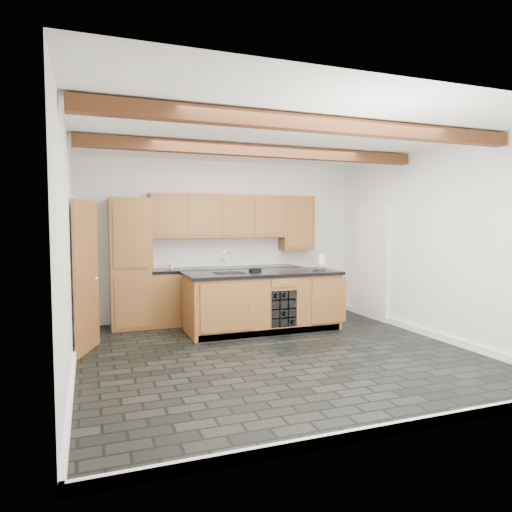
{
  "coord_description": "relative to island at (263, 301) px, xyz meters",
  "views": [
    {
      "loc": [
        -2.29,
        -5.42,
        1.68
      ],
      "look_at": [
        0.01,
        0.8,
        1.22
      ],
      "focal_mm": 32.0,
      "sensor_mm": 36.0,
      "label": 1
    }
  ],
  "objects": [
    {
      "name": "paper_towel",
      "position": [
        1.11,
        0.11,
        0.59
      ],
      "size": [
        0.11,
        0.11,
        0.24
      ],
      "primitive_type": "cylinder",
      "color": "white",
      "rests_on": "island"
    },
    {
      "name": "fruit_cluster",
      "position": [
        1.01,
        0.01,
        0.53
      ],
      "size": [
        0.16,
        0.17,
        0.07
      ],
      "color": "#C4401A",
      "rests_on": "fruit_bowl"
    },
    {
      "name": "island",
      "position": [
        0.0,
        0.0,
        0.0
      ],
      "size": [
        2.48,
        0.96,
        0.93
      ],
      "color": "brown",
      "rests_on": "ground"
    },
    {
      "name": "kitchen_scale",
      "position": [
        -0.11,
        0.07,
        0.49
      ],
      "size": [
        0.21,
        0.16,
        0.06
      ],
      "rotation": [
        0.0,
        0.0,
        0.37
      ],
      "color": "black",
      "rests_on": "island"
    },
    {
      "name": "faucet",
      "position": [
        -0.56,
        0.05,
        0.5
      ],
      "size": [
        0.45,
        0.4,
        0.34
      ],
      "color": "black",
      "rests_on": "island"
    },
    {
      "name": "back_cabinetry",
      "position": [
        -0.68,
        0.95,
        0.51
      ],
      "size": [
        3.65,
        0.62,
        2.2
      ],
      "color": "brown",
      "rests_on": "ground"
    },
    {
      "name": "fruit_bowl",
      "position": [
        1.01,
        0.01,
        0.49
      ],
      "size": [
        0.31,
        0.31,
        0.06
      ],
      "primitive_type": "imported",
      "rotation": [
        0.0,
        0.0,
        0.33
      ],
      "color": "silver",
      "rests_on": "island"
    },
    {
      "name": "mug",
      "position": [
        -1.29,
        0.93,
        0.51
      ],
      "size": [
        0.13,
        0.13,
        0.1
      ],
      "primitive_type": "imported",
      "rotation": [
        0.0,
        0.0,
        0.3
      ],
      "color": "white",
      "rests_on": "back_cabinetry"
    },
    {
      "name": "ground",
      "position": [
        -0.31,
        -1.28,
        -0.46
      ],
      "size": [
        5.0,
        5.0,
        0.0
      ],
      "primitive_type": "plane",
      "color": "black",
      "rests_on": "ground"
    },
    {
      "name": "room_shell",
      "position": [
        -0.39,
        -0.75,
        1.06
      ],
      "size": [
        5.01,
        5.0,
        5.0
      ],
      "color": "white",
      "rests_on": "ground"
    }
  ]
}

